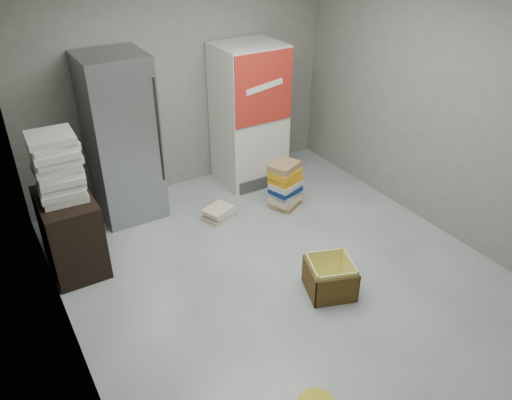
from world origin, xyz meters
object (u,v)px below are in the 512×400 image
Objects in this scene: cardboard_box at (330,279)px; steel_fridge at (122,139)px; coke_cooler at (249,115)px; phonebook_stack_main at (285,185)px; wood_shelf at (71,232)px.

steel_fridge is at bearing 134.65° from cardboard_box.
coke_cooler reaches higher than cardboard_box.
coke_cooler is 1.05m from phonebook_stack_main.
steel_fridge is 3.22× the size of phonebook_stack_main.
wood_shelf is 2.59m from cardboard_box.
coke_cooler is 3.05× the size of phonebook_stack_main.
coke_cooler reaches higher than wood_shelf.
phonebook_stack_main is 1.09× the size of cardboard_box.
steel_fridge is 2.77m from cardboard_box.
steel_fridge is 1.65m from coke_cooler.
wood_shelf reaches higher than cardboard_box.
phonebook_stack_main is at bearing -90.20° from coke_cooler.
coke_cooler is at bearing 67.56° from phonebook_stack_main.
steel_fridge reaches higher than phonebook_stack_main.
coke_cooler is 3.32× the size of cardboard_box.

